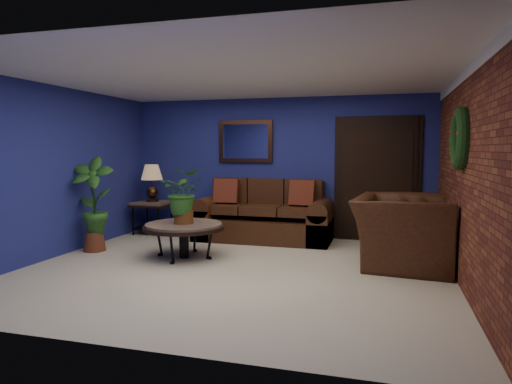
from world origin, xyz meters
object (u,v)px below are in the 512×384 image
(coffee_table, at_px, (184,227))
(armchair, at_px, (404,231))
(end_table, at_px, (153,209))
(sofa, at_px, (265,220))
(table_lamp, at_px, (152,179))
(side_chair, at_px, (304,212))

(coffee_table, height_order, armchair, armchair)
(coffee_table, bearing_deg, end_table, 130.55)
(sofa, xyz_separation_m, table_lamp, (-2.16, -0.04, 0.69))
(sofa, bearing_deg, side_chair, 2.13)
(sofa, xyz_separation_m, side_chair, (0.70, 0.03, 0.15))
(end_table, relative_size, armchair, 0.45)
(end_table, distance_m, armchair, 4.61)
(table_lamp, height_order, side_chair, table_lamp)
(armchair, bearing_deg, table_lamp, 81.30)
(table_lamp, bearing_deg, sofa, 1.01)
(armchair, bearing_deg, sofa, 67.94)
(coffee_table, distance_m, table_lamp, 2.20)
(coffee_table, height_order, side_chair, side_chair)
(end_table, bearing_deg, table_lamp, -135.00)
(coffee_table, xyz_separation_m, side_chair, (1.48, 1.68, 0.05))
(sofa, distance_m, side_chair, 0.72)
(end_table, relative_size, side_chair, 0.75)
(sofa, relative_size, coffee_table, 1.99)
(table_lamp, bearing_deg, side_chair, 1.28)
(sofa, distance_m, armchair, 2.60)
(sofa, bearing_deg, armchair, -28.46)
(sofa, xyz_separation_m, armchair, (2.29, -1.24, 0.13))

